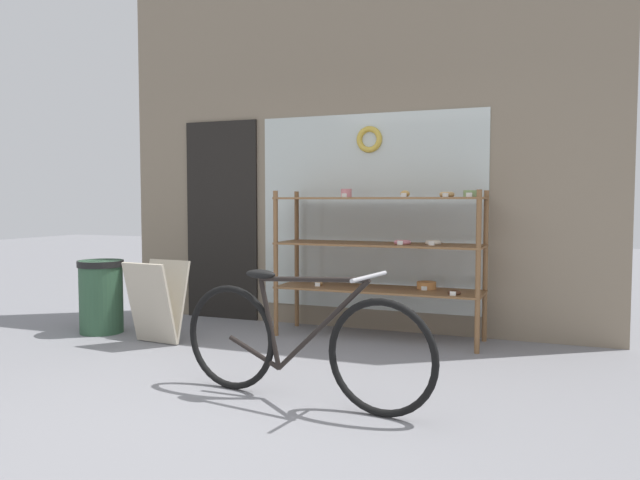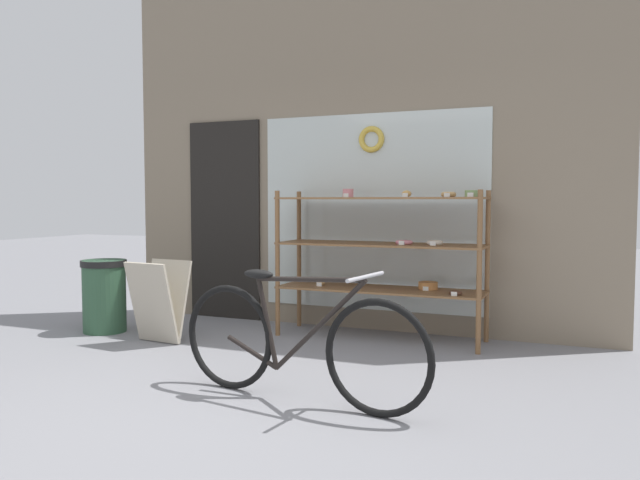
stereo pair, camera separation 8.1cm
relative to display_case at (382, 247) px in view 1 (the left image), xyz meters
The scene contains 6 objects.
ground_plane 2.53m from the display_case, 100.43° to the right, with size 30.00×30.00×0.00m, color gray.
storefront_facade 1.24m from the display_case, 139.71° to the left, with size 5.01×0.13×3.97m.
display_case is the anchor object (origin of this frame).
bicycle 1.97m from the display_case, 89.37° to the right, with size 1.79×0.46×0.83m.
sandwich_board 2.07m from the display_case, 153.41° to the right, with size 0.49×0.42×0.72m.
trash_bin 2.71m from the display_case, 164.06° to the right, with size 0.43×0.43×0.69m.
Camera 1 is at (2.00, -3.10, 1.26)m, focal length 35.00 mm.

